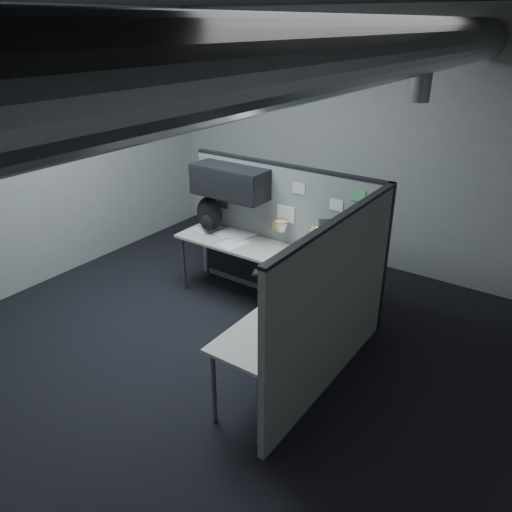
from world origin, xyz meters
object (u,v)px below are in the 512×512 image
Objects in this scene: keyboard at (273,275)px; phone at (284,324)px; backpack at (209,214)px; monitor at (342,248)px; desk at (272,275)px.

phone reaches higher than keyboard.
phone is 2.27m from backpack.
phone is at bearing -78.87° from monitor.
keyboard is 1.42m from backpack.
backpack is (-1.86, 1.29, 0.17)m from phone.
monitor is at bearing -11.41° from backpack.
phone reaches higher than desk.
backpack is at bearing 127.30° from phone.
monitor reaches higher than backpack.
backpack is (-1.29, 0.57, 0.18)m from keyboard.
phone is 0.63× the size of backpack.
keyboard is 1.65× the size of phone.
phone is at bearing -30.12° from keyboard.
phone is (0.57, -0.71, 0.02)m from keyboard.
desk is at bearing -148.80° from monitor.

